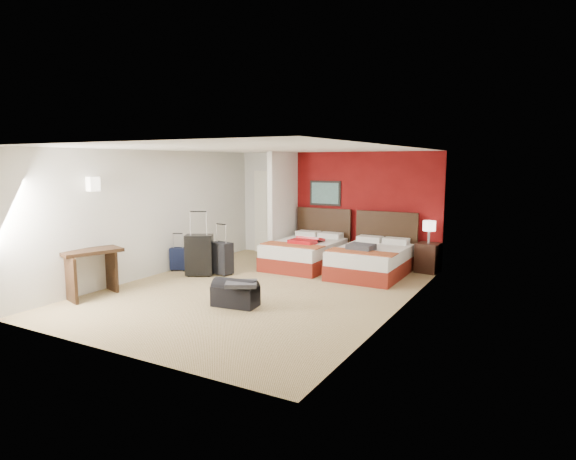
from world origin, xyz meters
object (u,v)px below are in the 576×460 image
Objects in this scene: bed_right at (371,262)px; table_lamp at (429,232)px; desk at (92,273)px; bed_left at (305,254)px; nightstand at (428,258)px; red_suitcase_open at (307,241)px; suitcase_black at (199,256)px; duffel_bag at (235,295)px; suitcase_navy at (178,260)px; suitcase_charcoal at (222,259)px.

table_lamp reaches higher than bed_right.
table_lamp is 6.50m from desk.
nightstand is (2.47, 0.78, 0.03)m from bed_left.
red_suitcase_open reaches higher than bed_right.
suitcase_black is (-1.47, -1.76, 0.12)m from bed_left.
table_lamp is 4.71m from suitcase_black.
suitcase_navy is at bearing 142.42° from duffel_bag.
nightstand is 0.97× the size of suitcase_charcoal.
desk is (0.06, -2.21, 0.18)m from suitcase_navy.
nightstand reaches higher than bed_right.
desk reaches higher than red_suitcase_open.
table_lamp reaches higher than suitcase_charcoal.
table_lamp is at bearing 54.57° from duffel_bag.
bed_left is at bearing 177.57° from bed_right.
duffel_bag is (1.49, -1.64, -0.14)m from suitcase_charcoal.
table_lamp is 0.58× the size of suitcase_black.
nightstand is 1.34× the size of suitcase_navy.
table_lamp is 1.02× the size of suitcase_navy.
suitcase_black is at bearing -129.65° from bed_left.
red_suitcase_open reaches higher than suitcase_charcoal.
suitcase_charcoal is 0.89× the size of duffel_bag.
table_lamp reaches higher than suitcase_navy.
suitcase_black is 0.83× the size of desk.
bed_left is 2.48× the size of red_suitcase_open.
table_lamp is 0.73× the size of suitcase_charcoal.
red_suitcase_open is 1.63× the size of suitcase_navy.
bed_left is at bearing -155.65° from nightstand.
duffel_bag is at bearing -111.58° from nightstand.
nightstand is (2.37, 0.88, -0.30)m from red_suitcase_open.
bed_right is at bearing 63.92° from desk.
bed_right is 1.47m from red_suitcase_open.
suitcase_black is at bearing -147.23° from table_lamp.
nightstand reaches higher than bed_left.
suitcase_navy is 0.64× the size of duffel_bag.
suitcase_charcoal is (-1.13, -1.47, 0.04)m from bed_left.
suitcase_black reaches higher than duffel_bag.
bed_left is 2.59m from nightstand.
suitcase_black is 2.29m from duffel_bag.
bed_left is 0.35m from red_suitcase_open.
nightstand is at bearing 0.00° from table_lamp.
bed_right is 3.27m from duffel_bag.
bed_right reaches higher than suitcase_navy.
bed_left is 1.86m from suitcase_charcoal.
table_lamp is at bearing 20.31° from red_suitcase_open.
bed_left is 1.53m from bed_right.
red_suitcase_open is at bearing 77.39° from desk.
duffel_bag is at bearing 34.09° from desk.
bed_right is 1.26m from nightstand.
suitcase_charcoal is at bearing -141.13° from nightstand.
red_suitcase_open is 2.54m from table_lamp.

